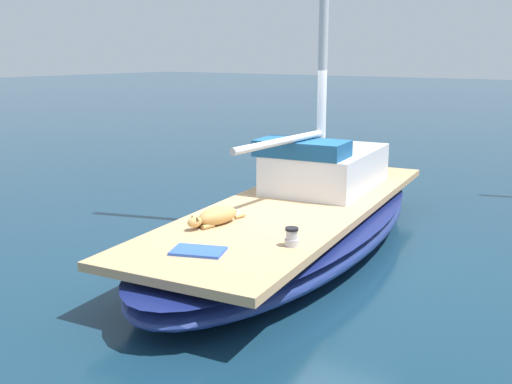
# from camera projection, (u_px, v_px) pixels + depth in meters

# --- Properties ---
(ground_plane) EXTENTS (120.00, 120.00, 0.00)m
(ground_plane) POSITION_uv_depth(u_px,v_px,m) (296.00, 247.00, 8.69)
(ground_plane) COLOR #143347
(sailboat_main) EXTENTS (3.58, 7.53, 0.66)m
(sailboat_main) POSITION_uv_depth(u_px,v_px,m) (296.00, 225.00, 8.62)
(sailboat_main) COLOR navy
(sailboat_main) RESTS_ON ground
(cabin_house) EXTENTS (1.72, 2.41, 0.84)m
(cabin_house) POSITION_uv_depth(u_px,v_px,m) (324.00, 166.00, 9.44)
(cabin_house) COLOR silver
(cabin_house) RESTS_ON sailboat_main
(dog_tan) EXTENTS (0.35, 0.95, 0.22)m
(dog_tan) POSITION_uv_depth(u_px,v_px,m) (215.00, 217.00, 7.44)
(dog_tan) COLOR tan
(dog_tan) RESTS_ON sailboat_main
(deck_winch) EXTENTS (0.16, 0.16, 0.21)m
(deck_winch) POSITION_uv_depth(u_px,v_px,m) (292.00, 237.00, 6.62)
(deck_winch) COLOR #B7B7BC
(deck_winch) RESTS_ON sailboat_main
(coiled_rope) EXTENTS (0.32, 0.32, 0.04)m
(coiled_rope) POSITION_uv_depth(u_px,v_px,m) (228.00, 213.00, 7.93)
(coiled_rope) COLOR beige
(coiled_rope) RESTS_ON sailboat_main
(deck_towel) EXTENTS (0.65, 0.55, 0.03)m
(deck_towel) POSITION_uv_depth(u_px,v_px,m) (198.00, 251.00, 6.42)
(deck_towel) COLOR blue
(deck_towel) RESTS_ON sailboat_main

